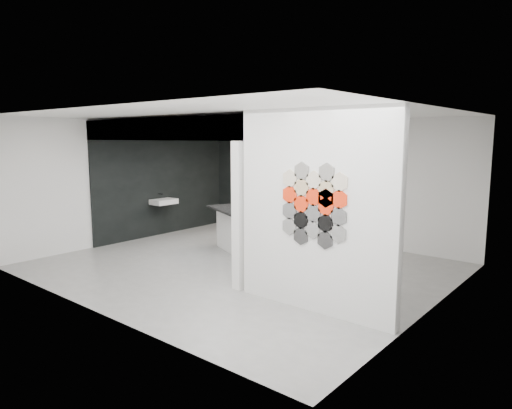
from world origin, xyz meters
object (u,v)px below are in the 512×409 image
object	(u,v)px
stockpot	(242,175)
kettle	(326,181)
bottle_dark	(277,178)
partition_panel	(315,212)
kitchen_island	(242,230)
glass_vase	(329,182)
utensil_cup	(249,177)
glass_bowl	(329,182)
wall_basin	(164,202)

from	to	relation	value
stockpot	kettle	distance (m)	2.60
kettle	bottle_dark	world-z (taller)	kettle
partition_panel	kitchen_island	distance (m)	3.56
glass_vase	utensil_cup	distance (m)	2.41
glass_bowl	bottle_dark	distance (m)	1.48
stockpot	glass_bowl	distance (m)	2.66
utensil_cup	bottle_dark	bearing A→B (deg)	0.00
partition_panel	kettle	xyz separation A→B (m)	(-2.14, 3.87, 0.00)
kitchen_island	bottle_dark	world-z (taller)	bottle_dark
kettle	glass_vase	xyz separation A→B (m)	(0.07, 0.00, -0.01)
glass_vase	bottle_dark	bearing A→B (deg)	180.00
glass_bowl	kitchen_island	bearing A→B (deg)	-112.46
partition_panel	kitchen_island	size ratio (longest dim) A/B	1.48
utensil_cup	partition_panel	bearing A→B (deg)	-40.72
partition_panel	stockpot	size ratio (longest dim) A/B	13.25
glass_vase	utensil_cup	bearing A→B (deg)	180.00
wall_basin	glass_vase	distance (m)	4.01
partition_panel	bottle_dark	xyz separation A→B (m)	(-3.56, 3.87, -0.01)
kettle	utensil_cup	world-z (taller)	kettle
stockpot	glass_vase	distance (m)	2.66
stockpot	glass_bowl	bearing A→B (deg)	0.00
partition_panel	utensil_cup	bearing A→B (deg)	139.28
partition_panel	kitchen_island	xyz separation A→B (m)	(-2.93, 1.80, -0.93)
kitchen_island	stockpot	size ratio (longest dim) A/B	8.97
partition_panel	glass_bowl	distance (m)	4.39
partition_panel	glass_bowl	bearing A→B (deg)	118.23
utensil_cup	kitchen_island	bearing A→B (deg)	-52.96
kettle	wall_basin	bearing A→B (deg)	-136.25
bottle_dark	utensil_cup	world-z (taller)	bottle_dark
stockpot	kettle	size ratio (longest dim) A/B	1.09
kitchen_island	kettle	world-z (taller)	kettle
glass_bowl	kettle	bearing A→B (deg)	180.00
glass_vase	utensil_cup	world-z (taller)	glass_vase
glass_vase	bottle_dark	world-z (taller)	glass_vase
partition_panel	glass_bowl	size ratio (longest dim) A/B	17.58
kitchen_island	bottle_dark	xyz separation A→B (m)	(-0.63, 2.07, 0.92)
glass_vase	bottle_dark	distance (m)	1.48
wall_basin	kettle	bearing A→B (deg)	31.86
wall_basin	utensil_cup	bearing A→B (deg)	64.72
glass_bowl	bottle_dark	bearing A→B (deg)	180.00
glass_vase	partition_panel	bearing A→B (deg)	-61.77
wall_basin	glass_bowl	bearing A→B (deg)	31.35
glass_bowl	glass_vase	world-z (taller)	glass_vase
partition_panel	kitchen_island	bearing A→B (deg)	148.46
bottle_dark	utensil_cup	xyz separation A→B (m)	(-0.93, 0.00, -0.02)
partition_panel	wall_basin	bearing A→B (deg)	161.77
glass_bowl	stockpot	bearing A→B (deg)	180.00
partition_panel	wall_basin	world-z (taller)	partition_panel
partition_panel	bottle_dark	world-z (taller)	partition_panel
wall_basin	kettle	xyz separation A→B (m)	(3.32, 2.07, 0.55)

